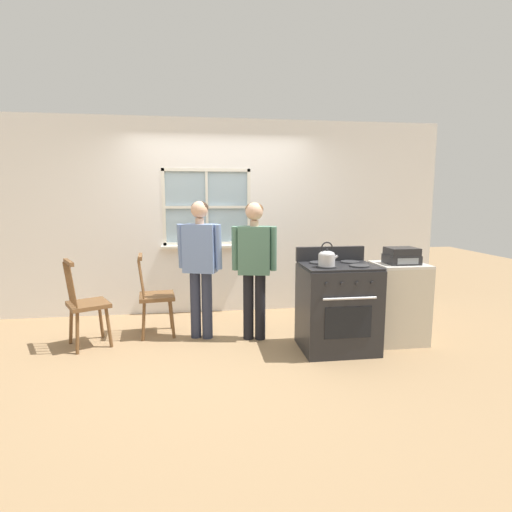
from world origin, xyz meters
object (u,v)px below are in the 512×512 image
(kettle, at_px, (327,258))
(person_elderly_left, at_px, (200,257))
(stereo, at_px, (402,256))
(potted_plant, at_px, (205,239))
(chair_near_wall, at_px, (155,297))
(chair_by_window, at_px, (86,305))
(side_counter, at_px, (398,303))
(stove, at_px, (337,306))
(person_teen_center, at_px, (254,258))

(kettle, bearing_deg, person_elderly_left, 151.65)
(stereo, bearing_deg, potted_plant, 145.42)
(person_elderly_left, distance_m, stereo, 2.25)
(chair_near_wall, xyz_separation_m, stereo, (2.75, -0.63, 0.53))
(kettle, height_order, stereo, kettle)
(chair_by_window, distance_m, person_elderly_left, 1.34)
(chair_by_window, distance_m, chair_near_wall, 0.76)
(side_counter, bearing_deg, kettle, -164.37)
(chair_near_wall, bearing_deg, potted_plant, -43.38)
(chair_near_wall, relative_size, kettle, 3.94)
(stove, height_order, kettle, kettle)
(kettle, bearing_deg, chair_by_window, 166.73)
(person_teen_center, distance_m, stereo, 1.63)
(side_counter, bearing_deg, person_elderly_left, 169.15)
(person_teen_center, distance_m, kettle, 0.87)
(person_teen_center, relative_size, kettle, 6.37)
(person_elderly_left, xyz_separation_m, stereo, (2.21, -0.44, 0.04))
(person_elderly_left, relative_size, side_counter, 1.77)
(chair_near_wall, distance_m, kettle, 2.09)
(person_elderly_left, bearing_deg, chair_near_wall, -179.85)
(chair_near_wall, xyz_separation_m, person_elderly_left, (0.54, -0.18, 0.49))
(person_elderly_left, xyz_separation_m, side_counter, (2.21, -0.42, -0.50))
(person_teen_center, bearing_deg, chair_near_wall, 176.47)
(chair_by_window, bearing_deg, person_elderly_left, -112.63)
(potted_plant, bearing_deg, chair_by_window, -139.73)
(chair_near_wall, xyz_separation_m, kettle, (1.81, -0.87, 0.56))
(chair_by_window, relative_size, person_teen_center, 0.62)
(person_elderly_left, bearing_deg, chair_by_window, -156.84)
(stove, height_order, stereo, stove)
(person_teen_center, bearing_deg, chair_by_window, -169.43)
(chair_by_window, height_order, potted_plant, potted_plant)
(kettle, xyz_separation_m, stereo, (0.94, 0.24, -0.04))
(person_elderly_left, height_order, side_counter, person_elderly_left)
(chair_near_wall, relative_size, stove, 0.90)
(person_teen_center, relative_size, stove, 1.45)
(person_teen_center, bearing_deg, stereo, 0.48)
(potted_plant, bearing_deg, stove, -49.07)
(stove, distance_m, side_counter, 0.77)
(stove, bearing_deg, chair_near_wall, 159.61)
(chair_near_wall, height_order, stove, stove)
(person_elderly_left, relative_size, person_teen_center, 1.01)
(chair_near_wall, height_order, side_counter, chair_near_wall)
(side_counter, relative_size, stereo, 2.65)
(chair_near_wall, distance_m, stereo, 2.87)
(stereo, bearing_deg, kettle, -165.55)
(chair_near_wall, height_order, stereo, stereo)
(stereo, bearing_deg, chair_by_window, 174.18)
(person_teen_center, bearing_deg, stove, -15.27)
(potted_plant, relative_size, stereo, 0.92)
(chair_near_wall, bearing_deg, chair_by_window, 104.22)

